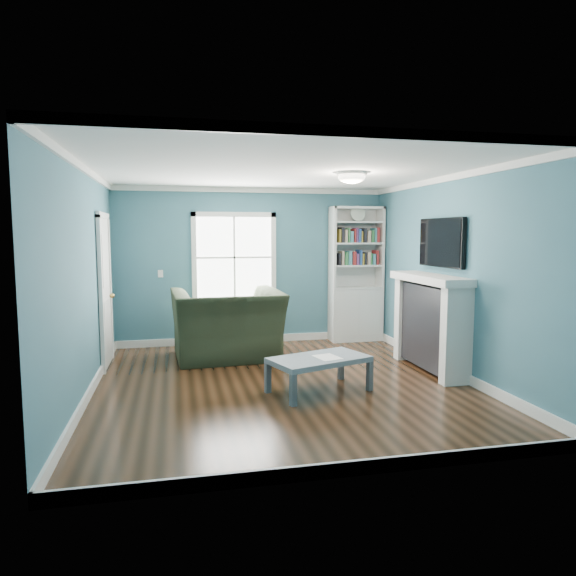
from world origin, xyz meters
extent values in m
plane|color=black|center=(0.00, 0.00, 0.00)|extent=(5.00, 5.00, 0.00)
plane|color=#366475|center=(0.00, 2.50, 1.30)|extent=(4.50, 0.00, 4.50)
plane|color=#366475|center=(0.00, -2.50, 1.30)|extent=(4.50, 0.00, 4.50)
plane|color=#366475|center=(-2.25, 0.00, 1.30)|extent=(0.00, 5.00, 5.00)
plane|color=#366475|center=(2.25, 0.00, 1.30)|extent=(0.00, 5.00, 5.00)
plane|color=white|center=(0.00, 0.00, 2.60)|extent=(5.00, 5.00, 0.00)
cube|color=white|center=(0.00, 2.48, 0.06)|extent=(4.50, 0.03, 0.12)
cube|color=white|center=(0.00, -2.48, 0.06)|extent=(4.50, 0.03, 0.12)
cube|color=white|center=(-2.23, 0.00, 0.06)|extent=(0.03, 5.00, 0.12)
cube|color=white|center=(2.23, 0.00, 0.06)|extent=(0.03, 5.00, 0.12)
cube|color=white|center=(0.00, 2.48, 2.56)|extent=(4.50, 0.04, 0.08)
cube|color=white|center=(0.00, -2.48, 2.56)|extent=(4.50, 0.04, 0.08)
cube|color=white|center=(-2.23, 0.00, 2.56)|extent=(0.04, 5.00, 0.08)
cube|color=white|center=(2.23, 0.00, 2.56)|extent=(0.04, 5.00, 0.08)
cube|color=white|center=(-0.30, 2.50, 1.45)|extent=(1.24, 0.01, 1.34)
cube|color=white|center=(-0.96, 2.48, 1.45)|extent=(0.08, 0.06, 1.50)
cube|color=white|center=(0.36, 2.48, 1.45)|extent=(0.08, 0.06, 1.50)
cube|color=white|center=(-0.30, 2.48, 0.74)|extent=(1.40, 0.06, 0.08)
cube|color=white|center=(-0.30, 2.48, 2.16)|extent=(1.40, 0.06, 0.08)
cube|color=white|center=(-0.30, 2.48, 1.45)|extent=(1.24, 0.03, 0.03)
cube|color=white|center=(-0.30, 2.48, 1.45)|extent=(0.03, 0.03, 1.34)
cube|color=silver|center=(1.77, 2.30, 0.45)|extent=(0.90, 0.35, 0.90)
cube|color=silver|center=(1.34, 2.30, 1.60)|extent=(0.04, 0.35, 1.40)
cube|color=silver|center=(2.20, 2.30, 1.60)|extent=(0.04, 0.35, 1.40)
cube|color=silver|center=(1.77, 2.46, 1.60)|extent=(0.90, 0.02, 1.40)
cube|color=silver|center=(1.77, 2.30, 2.28)|extent=(0.90, 0.35, 0.04)
cube|color=silver|center=(1.77, 2.30, 0.92)|extent=(0.84, 0.33, 0.03)
cube|color=silver|center=(1.77, 2.30, 1.30)|extent=(0.84, 0.33, 0.03)
cube|color=silver|center=(1.77, 2.30, 1.68)|extent=(0.84, 0.33, 0.03)
cube|color=silver|center=(1.77, 2.30, 2.04)|extent=(0.84, 0.33, 0.03)
cube|color=black|center=(1.77, 2.28, 1.43)|extent=(0.70, 0.25, 0.22)
cube|color=tan|center=(1.77, 2.28, 1.81)|extent=(0.70, 0.25, 0.22)
cylinder|color=beige|center=(1.77, 2.25, 2.19)|extent=(0.26, 0.06, 0.26)
cube|color=black|center=(2.09, 0.20, 0.60)|extent=(0.30, 1.20, 1.10)
cube|color=black|center=(2.07, 0.20, 0.40)|extent=(0.22, 0.65, 0.70)
cube|color=silver|center=(2.07, -0.47, 0.60)|extent=(0.36, 0.16, 1.20)
cube|color=silver|center=(2.07, 0.87, 0.60)|extent=(0.36, 0.16, 1.20)
cube|color=silver|center=(2.05, 0.20, 1.25)|extent=(0.44, 1.58, 0.10)
cube|color=black|center=(2.20, 0.20, 1.72)|extent=(0.06, 1.10, 0.65)
cube|color=silver|center=(-2.23, 1.40, 1.02)|extent=(0.04, 0.80, 2.05)
cube|color=white|center=(-2.22, 0.95, 1.02)|extent=(0.05, 0.08, 2.13)
cube|color=white|center=(-2.22, 1.85, 1.02)|extent=(0.05, 0.08, 2.13)
cube|color=white|center=(-2.22, 1.40, 2.09)|extent=(0.05, 0.98, 0.08)
sphere|color=#BF8C3F|center=(-2.17, 1.70, 0.95)|extent=(0.07, 0.07, 0.07)
ellipsoid|color=white|center=(0.90, 0.10, 2.54)|extent=(0.34, 0.34, 0.15)
cylinder|color=white|center=(0.90, 0.10, 2.58)|extent=(0.38, 0.38, 0.03)
cube|color=white|center=(-1.50, 2.48, 1.20)|extent=(0.08, 0.01, 0.12)
imported|color=#232C1B|center=(-0.53, 1.46, 0.68)|extent=(1.61, 1.10, 1.36)
cube|color=#495157|center=(-0.06, -0.83, 0.17)|extent=(0.08, 0.08, 0.35)
cube|color=#495157|center=(0.95, -0.48, 0.17)|extent=(0.08, 0.08, 0.35)
cube|color=#495157|center=(-0.24, -0.31, 0.17)|extent=(0.08, 0.08, 0.35)
cube|color=#495157|center=(0.77, 0.05, 0.17)|extent=(0.08, 0.08, 0.35)
cube|color=slate|center=(0.36, -0.39, 0.38)|extent=(1.27, 0.95, 0.06)
cube|color=white|center=(0.44, -0.43, 0.41)|extent=(0.32, 0.37, 0.00)
camera|label=1|loc=(-1.25, -6.04, 1.84)|focal=32.00mm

